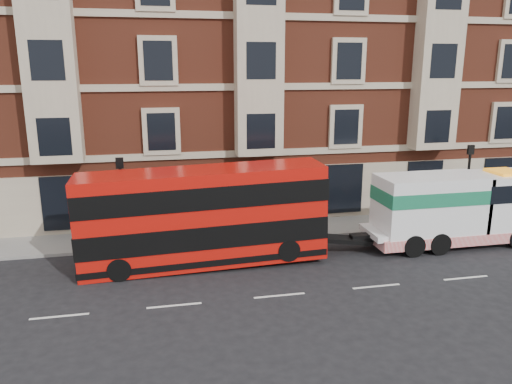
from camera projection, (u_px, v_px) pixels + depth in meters
ground at (279, 296)px, 19.14m from camera, size 120.00×120.00×0.00m
sidewalk at (244, 232)px, 26.24m from camera, size 90.00×3.00×0.15m
victorian_terrace at (229, 41)px, 30.98m from camera, size 45.00×12.00×20.40m
lamp_post_west at (122, 196)px, 23.17m from camera, size 0.35×0.15×4.35m
lamp_post_east at (468, 179)px, 26.75m from camera, size 0.35×0.15×4.35m
double_decker_bus at (203, 215)px, 21.64m from camera, size 10.60×2.43×4.29m
tow_truck at (452, 208)px, 24.13m from camera, size 8.49×2.51×3.54m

